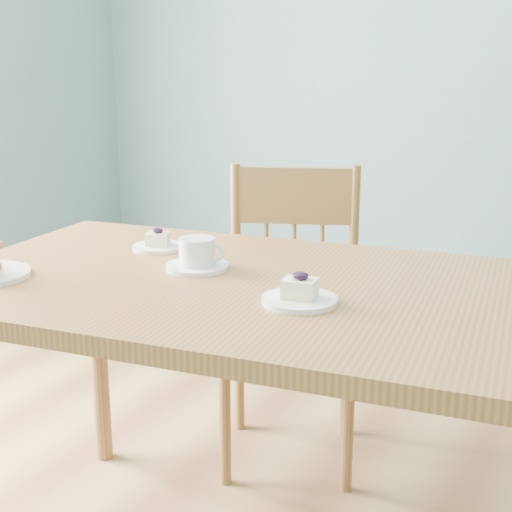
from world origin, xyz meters
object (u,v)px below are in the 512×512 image
coffee_cup (198,256)px  dining_chair (291,314)px  dining_table (253,314)px  cheesecake_plate_far (158,243)px  cheesecake_plate_near (300,295)px

coffee_cup → dining_chair: bearing=74.0°
dining_table → cheesecake_plate_far: cheesecake_plate_far is taller
dining_chair → cheesecake_plate_far: size_ratio=7.03×
dining_chair → coffee_cup: dining_chair is taller
dining_chair → dining_table: bearing=-95.1°
dining_table → dining_chair: size_ratio=1.65×
cheesecake_plate_near → dining_table: bearing=151.4°
cheesecake_plate_near → cheesecake_plate_far: bearing=156.9°
cheesecake_plate_near → cheesecake_plate_far: cheesecake_plate_near is taller
dining_table → cheesecake_plate_near: bearing=-36.4°
cheesecake_plate_near → cheesecake_plate_far: size_ratio=1.17×
dining_table → cheesecake_plate_near: 0.21m
dining_table → coffee_cup: coffee_cup is taller
cheesecake_plate_near → cheesecake_plate_far: 0.58m
dining_table → cheesecake_plate_near: size_ratio=9.95×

